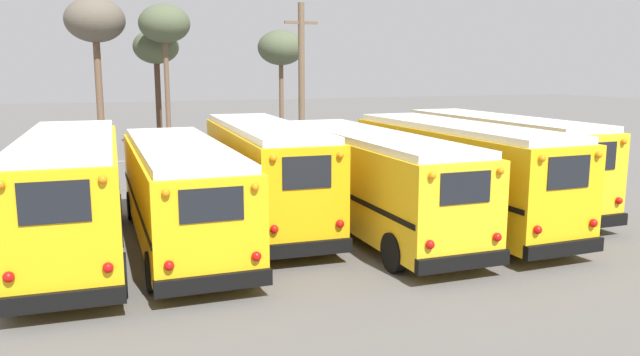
% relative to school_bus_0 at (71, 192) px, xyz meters
% --- Properties ---
extents(ground_plane, '(160.00, 160.00, 0.00)m').
position_rel_school_bus_0_xyz_m(ground_plane, '(7.23, 0.56, -1.80)').
color(ground_plane, '#5B5956').
extents(school_bus_0, '(2.92, 9.75, 3.33)m').
position_rel_school_bus_0_xyz_m(school_bus_0, '(0.00, 0.00, 0.00)').
color(school_bus_0, yellow).
rests_on(school_bus_0, ground).
extents(school_bus_1, '(2.76, 10.17, 2.96)m').
position_rel_school_bus_0_xyz_m(school_bus_1, '(2.89, 0.24, -0.19)').
color(school_bus_1, yellow).
rests_on(school_bus_1, ground).
extents(school_bus_2, '(2.86, 9.66, 3.31)m').
position_rel_school_bus_0_xyz_m(school_bus_2, '(5.78, 1.58, -0.01)').
color(school_bus_2, '#EAAA0F').
rests_on(school_bus_2, ground).
extents(school_bus_3, '(2.71, 10.83, 3.08)m').
position_rel_school_bus_0_xyz_m(school_bus_3, '(8.67, -0.17, -0.12)').
color(school_bus_3, yellow).
rests_on(school_bus_3, ground).
extents(school_bus_4, '(2.60, 9.95, 3.31)m').
position_rel_school_bus_0_xyz_m(school_bus_4, '(11.56, -0.59, -0.01)').
color(school_bus_4, yellow).
rests_on(school_bus_4, ground).
extents(school_bus_5, '(2.50, 9.54, 3.32)m').
position_rel_school_bus_0_xyz_m(school_bus_5, '(14.45, 1.09, -0.01)').
color(school_bus_5, yellow).
rests_on(school_bus_5, ground).
extents(utility_pole, '(1.80, 0.33, 8.37)m').
position_rel_school_bus_0_xyz_m(utility_pole, '(11.38, 13.82, 2.50)').
color(utility_pole, brown).
rests_on(utility_pole, ground).
extents(bare_tree_0, '(2.98, 2.98, 8.71)m').
position_rel_school_bus_0_xyz_m(bare_tree_0, '(5.30, 20.58, 5.68)').
color(bare_tree_0, brown).
rests_on(bare_tree_0, ground).
extents(bare_tree_1, '(2.82, 2.82, 7.41)m').
position_rel_school_bus_0_xyz_m(bare_tree_1, '(5.07, 23.20, 4.40)').
color(bare_tree_1, '#473323').
rests_on(bare_tree_1, ground).
extents(bare_tree_2, '(2.87, 2.87, 7.36)m').
position_rel_school_bus_0_xyz_m(bare_tree_2, '(12.20, 19.94, 4.39)').
color(bare_tree_2, brown).
rests_on(bare_tree_2, ground).
extents(bare_tree_3, '(3.44, 3.44, 9.08)m').
position_rel_school_bus_0_xyz_m(bare_tree_3, '(1.53, 21.92, 5.83)').
color(bare_tree_3, brown).
rests_on(bare_tree_3, ground).
extents(fence_line, '(22.51, 0.06, 1.42)m').
position_rel_school_bus_0_xyz_m(fence_line, '(7.23, 8.08, -0.81)').
color(fence_line, '#939399').
rests_on(fence_line, ground).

